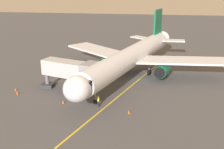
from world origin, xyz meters
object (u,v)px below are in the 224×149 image
safety_cone_wing_starboard (17,93)px  airplane (132,57)px  ground_crew_marshaller (98,101)px  safety_cone_nose_left (63,102)px  jet_bridge (74,71)px  safety_cone_nose_right (129,112)px  safety_cone_wing_port (16,89)px  tug_near_nose (174,60)px

safety_cone_wing_starboard → airplane: bearing=-147.2°
ground_crew_marshaller → safety_cone_nose_left: 5.44m
jet_bridge → ground_crew_marshaller: bearing=135.4°
safety_cone_nose_left → safety_cone_wing_starboard: same height
safety_cone_nose_left → airplane: bearing=-123.5°
safety_cone_wing_starboard → safety_cone_nose_right: bearing=167.3°
airplane → safety_cone_wing_port: airplane is taller
jet_bridge → safety_cone_nose_left: size_ratio=20.71×
safety_cone_nose_left → safety_cone_wing_starboard: 8.84m
tug_near_nose → safety_cone_nose_left: (17.68, 25.02, -0.43)m
ground_crew_marshaller → safety_cone_wing_port: (14.92, -3.97, -0.61)m
airplane → tug_near_nose: size_ratio=15.04×
tug_near_nose → safety_cone_nose_right: bearing=74.2°
airplane → safety_cone_nose_left: (9.06, 13.69, -3.73)m
ground_crew_marshaller → safety_cone_wing_starboard: size_ratio=3.11×
ground_crew_marshaller → safety_cone_nose_right: bearing=161.2°
airplane → safety_cone_nose_left: bearing=56.5°
safety_cone_nose_left → safety_cone_nose_right: bearing=169.6°
airplane → safety_cone_nose_right: bearing=93.7°
ground_crew_marshaller → tug_near_nose: 28.09m
tug_near_nose → airplane: bearing=52.7°
safety_cone_nose_right → safety_cone_wing_starboard: (18.59, -4.19, 0.00)m
jet_bridge → ground_crew_marshaller: 7.48m
jet_bridge → safety_cone_wing_starboard: (9.01, 2.25, -3.49)m
airplane → safety_cone_wing_starboard: (17.58, 11.34, -3.73)m
tug_near_nose → safety_cone_wing_port: bearing=38.1°
safety_cone_wing_starboard → jet_bridge: bearing=-166.0°
tug_near_nose → safety_cone_wing_starboard: 34.65m
safety_cone_nose_right → safety_cone_wing_starboard: size_ratio=1.00×
jet_bridge → tug_near_nose: 26.87m
ground_crew_marshaller → tug_near_nose: (-12.27, -25.27, -0.18)m
ground_crew_marshaller → safety_cone_wing_starboard: bearing=-10.6°
safety_cone_nose_left → safety_cone_wing_port: 10.22m
ground_crew_marshaller → jet_bridge: bearing=-44.6°
airplane → ground_crew_marshaller: size_ratio=23.01×
tug_near_nose → safety_cone_nose_left: 30.63m
safety_cone_wing_starboard → safety_cone_wing_port: bearing=-54.1°
airplane → safety_cone_nose_right: size_ratio=71.53×
airplane → jet_bridge: airplane is taller
jet_bridge → safety_cone_nose_left: 5.79m
safety_cone_nose_left → safety_cone_wing_port: bearing=-21.3°
ground_crew_marshaller → safety_cone_nose_left: (5.40, -0.25, -0.61)m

